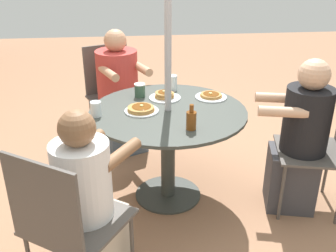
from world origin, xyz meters
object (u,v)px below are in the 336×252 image
(pancake_plate_a, at_px, (211,96))
(diner_north, at_px, (89,207))
(patio_table, at_px, (168,129))
(syrup_bottle, at_px, (191,120))
(patio_chair_east, at_px, (326,142))
(diner_south, at_px, (120,98))
(pancake_plate_b, at_px, (164,96))
(diner_east, at_px, (299,143))
(pancake_plate_c, at_px, (141,109))
(drinking_glass_a, at_px, (172,83))
(drinking_glass_b, at_px, (96,109))
(patio_chair_south, at_px, (112,89))
(patio_chair_north, at_px, (65,220))
(coffee_cup, at_px, (140,90))

(pancake_plate_a, bearing_deg, diner_north, 138.61)
(patio_table, relative_size, pancake_plate_a, 4.67)
(syrup_bottle, bearing_deg, patio_chair_east, -85.41)
(diner_south, relative_size, pancake_plate_b, 4.69)
(diner_north, bearing_deg, diner_south, 118.10)
(diner_east, height_order, pancake_plate_c, diner_east)
(diner_east, relative_size, drinking_glass_a, 9.15)
(drinking_glass_a, distance_m, drinking_glass_b, 0.75)
(patio_table, bearing_deg, patio_chair_south, 22.75)
(diner_east, bearing_deg, drinking_glass_b, 96.95)
(pancake_plate_c, height_order, syrup_bottle, syrup_bottle)
(patio_chair_north, xyz_separation_m, pancake_plate_b, (1.17, -0.62, 0.21))
(patio_chair_east, bearing_deg, diner_north, 121.30)
(pancake_plate_b, bearing_deg, patio_chair_south, 28.06)
(pancake_plate_a, xyz_separation_m, drinking_glass_b, (-0.27, 0.86, 0.04))
(diner_north, bearing_deg, pancake_plate_c, 100.49)
(pancake_plate_c, height_order, drinking_glass_a, drinking_glass_a)
(syrup_bottle, relative_size, drinking_glass_b, 1.62)
(patio_table, height_order, diner_east, diner_east)
(diner_north, height_order, syrup_bottle, diner_north)
(coffee_cup, relative_size, drinking_glass_b, 1.01)
(diner_south, bearing_deg, pancake_plate_a, 114.84)
(pancake_plate_a, xyz_separation_m, syrup_bottle, (-0.55, 0.24, 0.05))
(syrup_bottle, bearing_deg, patio_table, 18.65)
(diner_east, xyz_separation_m, pancake_plate_a, (0.43, 0.56, 0.22))
(patio_chair_east, distance_m, pancake_plate_b, 1.23)
(patio_table, xyz_separation_m, pancake_plate_b, (0.23, 0.00, 0.18))
(pancake_plate_b, xyz_separation_m, drinking_glass_b, (-0.29, 0.50, 0.03))
(patio_chair_east, xyz_separation_m, drinking_glass_a, (0.67, 1.02, 0.25))
(diner_south, distance_m, drinking_glass_a, 0.70)
(drinking_glass_b, bearing_deg, pancake_plate_a, -72.64)
(patio_chair_north, bearing_deg, coffee_cup, 104.08)
(syrup_bottle, bearing_deg, patio_chair_north, 129.31)
(drinking_glass_a, height_order, drinking_glass_b, drinking_glass_a)
(diner_north, relative_size, coffee_cup, 10.31)
(diner_north, xyz_separation_m, pancake_plate_c, (0.77, -0.33, 0.25))
(diner_north, distance_m, diner_south, 1.67)
(patio_table, bearing_deg, pancake_plate_a, -59.57)
(pancake_plate_b, distance_m, drinking_glass_a, 0.20)
(pancake_plate_a, height_order, coffee_cup, coffee_cup)
(diner_south, bearing_deg, patio_chair_south, -90.00)
(patio_chair_east, height_order, diner_east, diner_east)
(diner_east, relative_size, pancake_plate_b, 4.69)
(patio_table, relative_size, patio_chair_north, 1.20)
(drinking_glass_a, bearing_deg, patio_chair_east, -123.14)
(pancake_plate_a, bearing_deg, patio_chair_east, -122.22)
(patio_chair_east, distance_m, drinking_glass_a, 1.25)
(drinking_glass_a, xyz_separation_m, drinking_glass_b, (-0.47, 0.58, -0.01))
(diner_east, xyz_separation_m, diner_south, (1.09, 1.29, -0.01))
(patio_chair_east, bearing_deg, coffee_cup, 80.23)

